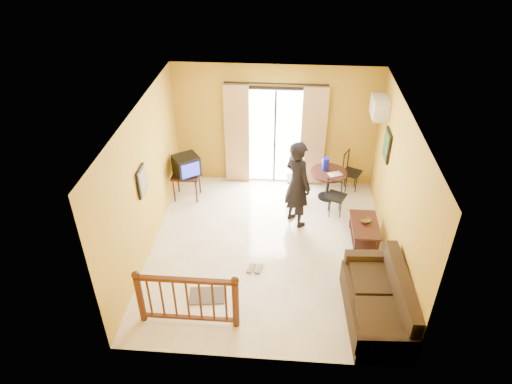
# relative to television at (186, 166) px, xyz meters

# --- Properties ---
(ground) EXTENTS (5.00, 5.00, 0.00)m
(ground) POSITION_rel_television_xyz_m (1.87, -1.62, -0.82)
(ground) COLOR beige
(ground) RESTS_ON ground
(room_shell) EXTENTS (5.00, 5.00, 5.00)m
(room_shell) POSITION_rel_television_xyz_m (1.87, -1.62, 0.88)
(room_shell) COLOR white
(room_shell) RESTS_ON ground
(balcony_door) EXTENTS (2.25, 0.14, 2.46)m
(balcony_door) POSITION_rel_television_xyz_m (1.87, 0.81, 0.37)
(balcony_door) COLOR black
(balcony_door) RESTS_ON ground
(tv_table) EXTENTS (0.59, 0.49, 0.59)m
(tv_table) POSITION_rel_television_xyz_m (-0.03, 0.00, -0.30)
(tv_table) COLOR black
(tv_table) RESTS_ON ground
(television) EXTENTS (0.67, 0.66, 0.45)m
(television) POSITION_rel_television_xyz_m (0.00, 0.00, 0.00)
(television) COLOR black
(television) RESTS_ON tv_table
(picture_left) EXTENTS (0.05, 0.42, 0.52)m
(picture_left) POSITION_rel_television_xyz_m (-0.35, -1.82, 0.73)
(picture_left) COLOR black
(picture_left) RESTS_ON room_shell
(dining_table) EXTENTS (0.80, 0.80, 0.67)m
(dining_table) POSITION_rel_television_xyz_m (3.08, 0.23, -0.30)
(dining_table) COLOR black
(dining_table) RESTS_ON ground
(water_jug) EXTENTS (0.15, 0.15, 0.29)m
(water_jug) POSITION_rel_television_xyz_m (3.00, 0.33, -0.01)
(water_jug) COLOR #1115A8
(water_jug) RESTS_ON dining_table
(serving_tray) EXTENTS (0.33, 0.27, 0.02)m
(serving_tray) POSITION_rel_television_xyz_m (3.21, 0.13, -0.15)
(serving_tray) COLOR beige
(serving_tray) RESTS_ON dining_table
(dining_chairs) EXTENTS (1.75, 1.53, 0.95)m
(dining_chairs) POSITION_rel_television_xyz_m (3.07, 0.15, -0.82)
(dining_chairs) COLOR black
(dining_chairs) RESTS_ON ground
(air_conditioner) EXTENTS (0.31, 0.60, 0.40)m
(air_conditioner) POSITION_rel_television_xyz_m (3.96, 0.33, 1.33)
(air_conditioner) COLOR silver
(air_conditioner) RESTS_ON room_shell
(botanical_print) EXTENTS (0.05, 0.50, 0.60)m
(botanical_print) POSITION_rel_television_xyz_m (4.08, -0.32, 0.83)
(botanical_print) COLOR black
(botanical_print) RESTS_ON room_shell
(coffee_table) EXTENTS (0.52, 0.93, 0.41)m
(coffee_table) POSITION_rel_television_xyz_m (3.72, -1.24, -0.54)
(coffee_table) COLOR black
(coffee_table) RESTS_ON ground
(bowl) EXTENTS (0.24, 0.24, 0.06)m
(bowl) POSITION_rel_television_xyz_m (3.72, -1.18, -0.38)
(bowl) COLOR brown
(bowl) RESTS_ON coffee_table
(sofa) EXTENTS (0.97, 1.95, 0.91)m
(sofa) POSITION_rel_television_xyz_m (3.73, -3.21, -0.48)
(sofa) COLOR #302112
(sofa) RESTS_ON ground
(standing_person) EXTENTS (0.78, 0.81, 1.86)m
(standing_person) POSITION_rel_television_xyz_m (2.38, -0.72, 0.11)
(standing_person) COLOR black
(standing_person) RESTS_ON ground
(stair_balustrade) EXTENTS (1.63, 0.13, 1.04)m
(stair_balustrade) POSITION_rel_television_xyz_m (0.72, -3.52, -0.26)
(stair_balustrade) COLOR #471E0F
(stair_balustrade) RESTS_ON ground
(doormat) EXTENTS (0.64, 0.47, 0.02)m
(doormat) POSITION_rel_television_xyz_m (0.90, -2.95, -0.81)
(doormat) COLOR #4E453F
(doormat) RESTS_ON ground
(sandals) EXTENTS (0.30, 0.27, 0.03)m
(sandals) POSITION_rel_television_xyz_m (1.66, -2.23, -0.81)
(sandals) COLOR brown
(sandals) RESTS_ON ground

